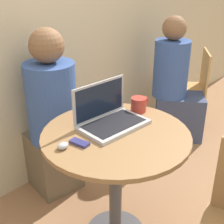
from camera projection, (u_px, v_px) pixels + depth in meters
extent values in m
cube|color=beige|center=(13.00, 5.00, 1.93)|extent=(7.00, 0.05, 2.60)
cylinder|color=#4C4C51|center=(116.00, 188.00, 1.81)|extent=(0.07, 0.07, 0.67)
cylinder|color=olive|center=(116.00, 135.00, 1.66)|extent=(0.80, 0.80, 0.02)
cube|color=#B7B7BC|center=(114.00, 125.00, 1.71)|extent=(0.38, 0.26, 0.02)
cube|color=black|center=(114.00, 123.00, 1.71)|extent=(0.34, 0.21, 0.00)
cube|color=#B7B7BC|center=(99.00, 100.00, 1.74)|extent=(0.37, 0.03, 0.21)
cube|color=#141E33|center=(100.00, 100.00, 1.74)|extent=(0.34, 0.02, 0.19)
cube|color=navy|center=(80.00, 143.00, 1.55)|extent=(0.06, 0.11, 0.02)
ellipsoid|color=#B2B2B7|center=(63.00, 146.00, 1.51)|extent=(0.06, 0.05, 0.03)
cylinder|color=#B2382D|center=(139.00, 105.00, 1.88)|extent=(0.09, 0.09, 0.09)
torus|color=#B2382D|center=(145.00, 101.00, 1.92)|extent=(0.07, 0.02, 0.07)
cube|color=brown|center=(49.00, 156.00, 2.36)|extent=(0.38, 0.51, 0.43)
cylinder|color=#38569E|center=(52.00, 102.00, 2.07)|extent=(0.33, 0.33, 0.54)
sphere|color=brown|center=(47.00, 45.00, 1.90)|extent=(0.22, 0.22, 0.22)
cylinder|color=tan|center=(163.00, 101.00, 3.35)|extent=(0.04, 0.04, 0.40)
cylinder|color=tan|center=(164.00, 115.00, 3.03)|extent=(0.04, 0.04, 0.40)
cylinder|color=tan|center=(196.00, 102.00, 3.32)|extent=(0.04, 0.04, 0.40)
cylinder|color=tan|center=(201.00, 117.00, 3.00)|extent=(0.04, 0.04, 0.40)
cube|color=tan|center=(183.00, 89.00, 3.09)|extent=(0.56, 0.56, 0.02)
cube|color=tan|center=(205.00, 71.00, 2.98)|extent=(0.31, 0.23, 0.37)
cube|color=#3D4766|center=(179.00, 116.00, 2.99)|extent=(0.50, 0.53, 0.42)
cylinder|color=#38569E|center=(171.00, 69.00, 2.81)|extent=(0.32, 0.32, 0.51)
sphere|color=brown|center=(174.00, 28.00, 2.65)|extent=(0.21, 0.21, 0.21)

